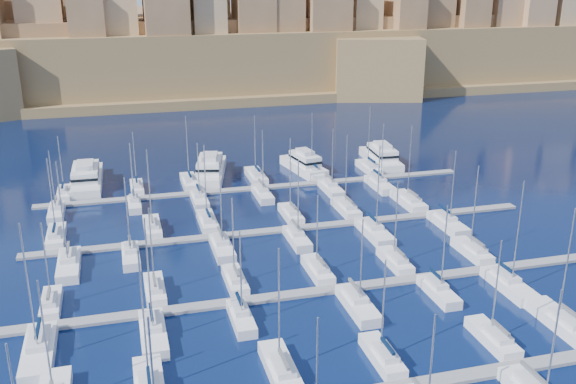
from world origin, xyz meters
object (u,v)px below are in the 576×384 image
object	(u,v)px
motor_yacht_a	(86,178)
motor_yacht_b	(210,169)
sailboat_2	(281,369)
motor_yacht_d	(381,157)
sailboat_4	(493,338)
motor_yacht_c	(304,164)

from	to	relation	value
motor_yacht_a	motor_yacht_b	world-z (taller)	same
sailboat_2	motor_yacht_d	size ratio (longest dim) A/B	0.87
motor_yacht_d	sailboat_4	bearing A→B (deg)	-102.88
motor_yacht_d	motor_yacht_c	bearing A→B (deg)	-177.08
sailboat_2	motor_yacht_d	distance (m)	81.07
sailboat_2	motor_yacht_c	world-z (taller)	sailboat_2
sailboat_4	motor_yacht_b	bearing A→B (deg)	106.94
sailboat_2	motor_yacht_a	distance (m)	74.28
sailboat_4	motor_yacht_c	distance (m)	69.51
motor_yacht_a	motor_yacht_d	size ratio (longest dim) A/B	1.14
sailboat_4	motor_yacht_d	bearing A→B (deg)	77.12
sailboat_2	sailboat_4	world-z (taller)	sailboat_2
motor_yacht_a	motor_yacht_c	xyz separation A→B (m)	(44.36, -2.18, 0.00)
sailboat_4	motor_yacht_d	world-z (taller)	sailboat_4
sailboat_2	motor_yacht_c	size ratio (longest dim) A/B	0.96
motor_yacht_b	motor_yacht_c	xyz separation A→B (m)	(19.76, -1.75, -0.00)
sailboat_2	motor_yacht_c	xyz separation A→B (m)	(23.05, 68.97, 0.97)
motor_yacht_b	motor_yacht_d	size ratio (longest dim) A/B	1.13
motor_yacht_d	motor_yacht_b	bearing A→B (deg)	178.75
motor_yacht_a	motor_yacht_c	distance (m)	44.42
motor_yacht_b	motor_yacht_d	xyz separation A→B (m)	(37.79, -0.83, -0.00)
sailboat_2	sailboat_4	bearing A→B (deg)	-1.16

